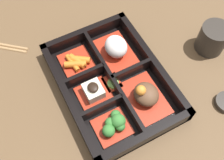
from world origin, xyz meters
The scene contains 10 objects.
ground_plane centered at (0.00, 0.00, 0.00)m, with size 3.00×3.00×0.00m, color brown.
bento_base centered at (0.00, 0.00, 0.01)m, with size 0.29×0.21×0.01m.
bento_rim centered at (0.00, 0.00, 0.02)m, with size 0.29×0.21×0.04m.
bowl_rice centered at (-0.07, 0.04, 0.03)m, with size 0.11×0.07×0.05m.
bowl_stew centered at (0.06, 0.04, 0.03)m, with size 0.11×0.07×0.05m.
bowl_carrots centered at (-0.08, -0.05, 0.02)m, with size 0.07×0.07×0.02m.
bowl_tofu centered at (0.01, -0.05, 0.02)m, with size 0.06×0.07×0.04m.
bowl_greens centered at (0.09, -0.04, 0.02)m, with size 0.06×0.07×0.03m.
bowl_pickles centered at (0.00, 0.00, 0.02)m, with size 0.04×0.04×0.01m.
tea_cup centered at (0.01, 0.25, 0.04)m, with size 0.07×0.07×0.07m.
Camera 1 is at (0.24, -0.13, 0.51)m, focal length 42.00 mm.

